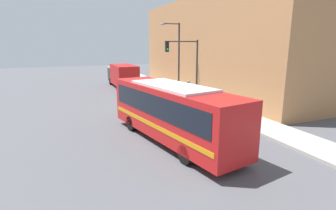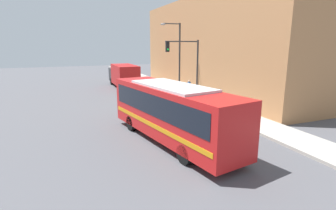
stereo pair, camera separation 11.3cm
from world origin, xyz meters
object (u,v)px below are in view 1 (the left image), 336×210
(street_lamp, at_px, (177,53))
(pedestrian_near_corner, at_px, (188,88))
(fire_hydrant, at_px, (240,115))
(parking_meter, at_px, (208,96))
(delivery_truck, at_px, (122,75))
(city_bus, at_px, (172,109))
(traffic_light_pole, at_px, (187,60))

(street_lamp, distance_m, pedestrian_near_corner, 4.09)
(fire_hydrant, xyz_separation_m, pedestrian_near_corner, (0.40, 9.00, 0.56))
(parking_meter, bearing_deg, fire_hydrant, -90.00)
(fire_hydrant, relative_size, pedestrian_near_corner, 0.39)
(delivery_truck, bearing_deg, parking_meter, -73.73)
(street_lamp, bearing_deg, delivery_truck, 118.36)
(delivery_truck, distance_m, parking_meter, 15.05)
(street_lamp, height_order, pedestrian_near_corner, street_lamp)
(delivery_truck, height_order, street_lamp, street_lamp)
(city_bus, distance_m, pedestrian_near_corner, 12.54)
(city_bus, distance_m, fire_hydrant, 6.44)
(traffic_light_pole, distance_m, street_lamp, 4.36)
(city_bus, xyz_separation_m, traffic_light_pole, (5.13, 8.58, 2.16))
(fire_hydrant, distance_m, traffic_light_pole, 7.78)
(delivery_truck, bearing_deg, city_bus, -95.10)
(parking_meter, xyz_separation_m, pedestrian_near_corner, (0.40, 4.57, -0.01))
(traffic_light_pole, bearing_deg, delivery_truck, 105.31)
(city_bus, distance_m, traffic_light_pole, 10.22)
(city_bus, height_order, parking_meter, city_bus)
(city_bus, bearing_deg, delivery_truck, 74.28)
(delivery_truck, relative_size, street_lamp, 1.09)
(traffic_light_pole, height_order, street_lamp, street_lamp)
(delivery_truck, xyz_separation_m, street_lamp, (4.19, -7.77, 2.95))
(delivery_truck, distance_m, fire_hydrant, 19.36)
(delivery_truck, relative_size, traffic_light_pole, 1.43)
(delivery_truck, relative_size, pedestrian_near_corner, 4.62)
(city_bus, bearing_deg, traffic_light_pole, 48.52)
(city_bus, bearing_deg, parking_meter, 34.82)
(pedestrian_near_corner, bearing_deg, traffic_light_pole, -121.81)
(city_bus, distance_m, street_lamp, 14.41)
(parking_meter, distance_m, pedestrian_near_corner, 4.59)
(city_bus, bearing_deg, street_lamp, 54.16)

